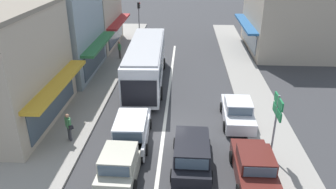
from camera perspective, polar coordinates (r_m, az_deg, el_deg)
name	(u,v)px	position (r m, az deg, el deg)	size (l,w,h in m)	color
ground_plane	(164,132)	(19.40, -0.77, -6.53)	(140.00, 140.00, 0.00)	#353538
lane_centre_line	(168,102)	(22.91, -0.09, -1.34)	(0.20, 28.00, 0.01)	silver
sidewalk_left	(80,88)	(25.92, -15.01, 1.14)	(5.20, 44.00, 0.14)	gray
kerb_right	(252,92)	(25.17, 14.42, 0.47)	(2.80, 44.00, 0.12)	gray
shopfront_mid_block	(46,32)	(28.82, -20.45, 10.13)	(8.73, 7.98, 7.12)	#84939E
shopfront_far_end	(77,6)	(36.34, -15.59, 14.68)	(8.81, 8.46, 8.58)	#B2A38E
building_right_far	(290,12)	(35.85, 20.41, 13.34)	(8.64, 10.15, 7.84)	#B2A38E
city_bus	(146,61)	(25.44, -3.87, 5.89)	(3.01, 10.94, 3.23)	silver
hatchback_behind_bus_mid	(120,164)	(15.79, -8.32, -11.93)	(1.89, 3.74, 1.54)	#B7B29E
wagon_queue_far_back	(192,153)	(16.33, 4.16, -10.14)	(1.99, 4.53, 1.58)	black
wagon_adjacent_lane_trail	(132,130)	(18.24, -6.34, -6.18)	(2.04, 4.55, 1.58)	silver
parked_sedan_kerb_front	(254,167)	(16.02, 14.81, -12.19)	(1.91, 4.21, 1.47)	#561E19
parked_sedan_kerb_second	(238,112)	(20.66, 12.03, -2.95)	(1.95, 4.23, 1.47)	silver
traffic_light_downstreet	(139,14)	(38.24, -5.09, 13.74)	(0.33, 0.24, 4.20)	gray
directional_road_sign	(277,113)	(16.59, 18.46, -3.01)	(0.10, 1.40, 3.60)	gray
pedestrian_with_handbag_near	(69,126)	(18.72, -16.93, -5.19)	(0.55, 0.56, 1.63)	#333338
pedestrian_browsing_midblock	(120,49)	(31.57, -8.44, 7.88)	(0.37, 0.51, 1.63)	#4C4742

